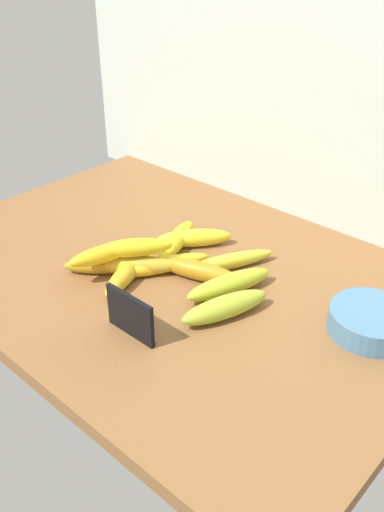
{
  "coord_description": "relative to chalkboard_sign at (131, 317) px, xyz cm",
  "views": [
    {
      "loc": [
        69.26,
        -69.15,
        65.39
      ],
      "look_at": [
        5.76,
        0.64,
        8.0
      ],
      "focal_mm": 38.81,
      "sensor_mm": 36.0,
      "label": 1
    }
  ],
  "objects": [
    {
      "name": "chalkboard_sign",
      "position": [
        0.0,
        0.0,
        0.0
      ],
      "size": [
        11.0,
        1.8,
        8.4
      ],
      "color": "black",
      "rests_on": "counter_top"
    },
    {
      "name": "banana_0",
      "position": [
        4.79,
        21.32,
        -1.75
      ],
      "size": [
        9.9,
        19.13,
        4.21
      ],
      "primitive_type": "ellipsoid",
      "rotation": [
        0.0,
        0.0,
        1.25
      ],
      "color": "gold",
      "rests_on": "counter_top"
    },
    {
      "name": "banana_8",
      "position": [
        -1.05,
        28.17,
        -2.21
      ],
      "size": [
        12.07,
        20.06,
        3.29
      ],
      "primitive_type": "ellipsoid",
      "rotation": [
        0.0,
        0.0,
        1.12
      ],
      "color": "gold",
      "rests_on": "counter_top"
    },
    {
      "name": "banana_6",
      "position": [
        -13.05,
        10.29,
        -2.01
      ],
      "size": [
        9.13,
        15.93,
        3.69
      ],
      "primitive_type": "ellipsoid",
      "rotation": [
        0.0,
        0.0,
        1.94
      ],
      "color": "gold",
      "rests_on": "counter_top"
    },
    {
      "name": "banana_11",
      "position": [
        -17.68,
        9.3,
        1.46
      ],
      "size": [
        7.62,
        15.75,
        3.64
      ],
      "primitive_type": "ellipsoid",
      "rotation": [
        0.0,
        0.0,
        1.3
      ],
      "color": "yellow",
      "rests_on": "banana_4"
    },
    {
      "name": "banana_4",
      "position": [
        -18.84,
        9.76,
        -2.11
      ],
      "size": [
        14.48,
        14.0,
        3.5
      ],
      "primitive_type": "ellipsoid",
      "rotation": [
        0.0,
        0.0,
        0.76
      ],
      "color": "#B48D1C",
      "rests_on": "counter_top"
    },
    {
      "name": "banana_5",
      "position": [
        8.93,
        14.9,
        -1.67
      ],
      "size": [
        10.03,
        18.31,
        4.37
      ],
      "primitive_type": "ellipsoid",
      "rotation": [
        0.0,
        0.0,
        4.38
      ],
      "color": "#A8C231",
      "rests_on": "counter_top"
    },
    {
      "name": "banana_7",
      "position": [
        -13.61,
        13.97,
        -1.81
      ],
      "size": [
        15.18,
        14.04,
        4.1
      ],
      "primitive_type": "ellipsoid",
      "rotation": [
        0.0,
        0.0,
        0.72
      ],
      "color": "gold",
      "rests_on": "counter_top"
    },
    {
      "name": "back_wall",
      "position": [
        -10.22,
        59.02,
        28.14
      ],
      "size": [
        130.0,
        2.0,
        70.0
      ],
      "primitive_type": "cube",
      "color": "silver",
      "rests_on": "ground"
    },
    {
      "name": "banana_2",
      "position": [
        -12.6,
        30.31,
        -1.84
      ],
      "size": [
        13.92,
        15.36,
        4.04
      ],
      "primitive_type": "ellipsoid",
      "rotation": [
        0.0,
        0.0,
        0.87
      ],
      "color": "yellow",
      "rests_on": "counter_top"
    },
    {
      "name": "banana_3",
      "position": [
        -10.16,
        17.86,
        -2.15
      ],
      "size": [
        12.19,
        19.81,
        3.41
      ],
      "primitive_type": "ellipsoid",
      "rotation": [
        0.0,
        0.0,
        1.11
      ],
      "color": "yellow",
      "rests_on": "counter_top"
    },
    {
      "name": "counter_top",
      "position": [
        -10.22,
        20.02,
        -5.36
      ],
      "size": [
        110.0,
        76.0,
        3.0
      ],
      "primitive_type": "cube",
      "color": "brown",
      "rests_on": "ground"
    },
    {
      "name": "banana_1",
      "position": [
        -14.72,
        26.76,
        -1.85
      ],
      "size": [
        10.41,
        18.44,
        4.02
      ],
      "primitive_type": "ellipsoid",
      "rotation": [
        0.0,
        0.0,
        5.09
      ],
      "color": "yellow",
      "rests_on": "counter_top"
    },
    {
      "name": "banana_9",
      "position": [
        -3.16,
        20.96,
        -1.86
      ],
      "size": [
        18.54,
        9.42,
        4.0
      ],
      "primitive_type": "ellipsoid",
      "rotation": [
        0.0,
        0.0,
        3.46
      ],
      "color": "#AD7C18",
      "rests_on": "counter_top"
    },
    {
      "name": "fruit_bowl",
      "position": [
        30.54,
        28.95,
        -1.69
      ],
      "size": [
        14.95,
        14.95,
        4.33
      ],
      "primitive_type": "cylinder",
      "color": "teal",
      "rests_on": "counter_top"
    },
    {
      "name": "banana_10",
      "position": [
        -14.0,
        14.17,
        2.15
      ],
      "size": [
        12.5,
        14.04,
        3.81
      ],
      "primitive_type": "ellipsoid",
      "rotation": [
        0.0,
        0.0,
        0.88
      ],
      "color": "yellow",
      "rests_on": "banana_7"
    }
  ]
}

